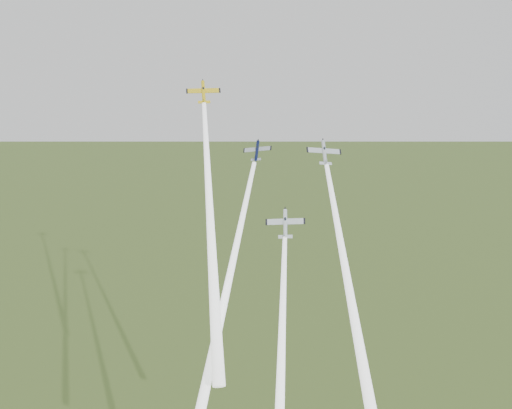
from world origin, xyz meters
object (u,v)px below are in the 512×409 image
plane_silver_right (324,153)px  plane_yellow (203,92)px  plane_silver_low (285,224)px  plane_navy (257,151)px

plane_silver_right → plane_yellow: bearing=145.5°
plane_silver_right → plane_silver_low: (-7.42, -6.33, -14.45)m
plane_silver_low → plane_navy: bearing=122.1°
plane_silver_low → plane_yellow: bearing=140.3°
plane_silver_right → plane_silver_low: bearing=-158.9°
plane_yellow → plane_silver_low: 36.70m
plane_silver_right → plane_silver_low: size_ratio=0.91×
plane_yellow → plane_silver_low: size_ratio=0.93×
plane_silver_right → plane_navy: bearing=147.0°
plane_yellow → plane_navy: bearing=-34.3°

